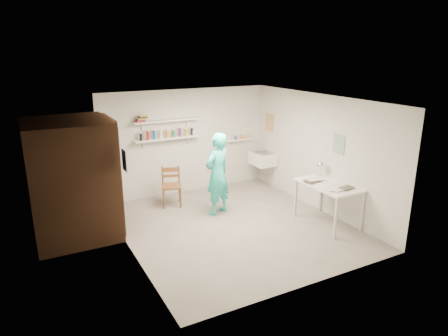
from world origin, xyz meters
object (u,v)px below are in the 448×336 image
wooden_chair (171,186)px  belfast_sink (263,159)px  man (217,174)px  wall_clock (216,158)px  work_table (328,204)px  desk_lamp (321,165)px

wooden_chair → belfast_sink: bearing=22.1°
man → belfast_sink: bearing=-170.7°
wall_clock → man: bearing=-131.2°
wall_clock → work_table: 2.38m
belfast_sink → man: size_ratio=0.36×
work_table → desk_lamp: (0.20, 0.49, 0.62)m
wall_clock → work_table: size_ratio=0.25×
man → wooden_chair: size_ratio=1.91×
belfast_sink → wall_clock: wall_clock is taller
wooden_chair → work_table: bearing=-26.6°
wall_clock → belfast_sink: bearing=4.9°
work_table → wall_clock: bearing=133.1°
desk_lamp → wall_clock: bearing=146.2°
belfast_sink → work_table: bearing=-92.6°
belfast_sink → work_table: 2.47m
man → wall_clock: 0.36m
wooden_chair → desk_lamp: (2.51, -1.79, 0.59)m
work_table → desk_lamp: size_ratio=8.00×
belfast_sink → wall_clock: (-1.66, -0.79, 0.42)m
man → wooden_chair: man is taller
belfast_sink → man: man is taller
man → desk_lamp: 2.08m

